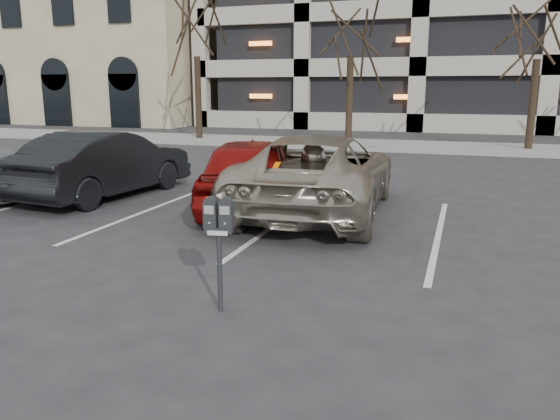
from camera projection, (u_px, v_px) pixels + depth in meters
name	position (u px, v px, depth m)	size (l,w,h in m)	color
ground	(322.00, 269.00, 7.40)	(140.00, 140.00, 0.00)	#28282B
sidewalk	(421.00, 146.00, 22.16)	(80.00, 4.00, 0.12)	gray
stall_lines	(280.00, 222.00, 9.96)	(16.90, 5.20, 0.00)	silver
office_building	(70.00, 20.00, 42.19)	(26.00, 16.20, 15.00)	gray
tree_a	(195.00, 3.00, 23.99)	(3.68, 3.68, 8.37)	black
tree_c	(543.00, 0.00, 19.71)	(3.35, 3.35, 7.62)	black
parking_meter	(219.00, 227.00, 5.80)	(0.34, 0.17, 1.25)	black
suv_silver	(318.00, 173.00, 10.62)	(2.89, 5.66, 1.54)	#AFA795
car_red	(252.00, 173.00, 10.81)	(1.76, 4.39, 1.49)	maroon
car_dark	(106.00, 164.00, 12.16)	(1.56, 4.47, 1.47)	black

